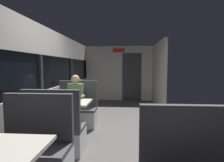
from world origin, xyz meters
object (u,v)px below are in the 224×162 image
object	(u,v)px
bench_near_window_facing_entry	(34,155)
bench_mid_window_facing_end	(55,134)
bench_mid_window_facing_entry	(77,113)
seated_passenger	(76,105)
dining_table_mid_window	(68,106)
coffee_cup_primary	(73,99)

from	to	relation	value
bench_near_window_facing_entry	bench_mid_window_facing_end	xyz separation A→B (m)	(0.00, 0.73, 0.00)
bench_mid_window_facing_entry	seated_passenger	distance (m)	0.22
dining_table_mid_window	bench_mid_window_facing_end	bearing A→B (deg)	-90.00
dining_table_mid_window	bench_mid_window_facing_entry	world-z (taller)	bench_mid_window_facing_entry
bench_mid_window_facing_entry	bench_mid_window_facing_end	bearing A→B (deg)	-90.00
coffee_cup_primary	bench_near_window_facing_entry	bearing A→B (deg)	-94.50
bench_mid_window_facing_end	bench_mid_window_facing_entry	bearing A→B (deg)	90.00
seated_passenger	coffee_cup_primary	xyz separation A→B (m)	(0.11, -0.61, 0.25)
seated_passenger	coffee_cup_primary	world-z (taller)	seated_passenger
dining_table_mid_window	bench_mid_window_facing_entry	distance (m)	0.77
bench_mid_window_facing_end	bench_mid_window_facing_entry	world-z (taller)	same
bench_mid_window_facing_entry	seated_passenger	bearing A→B (deg)	-90.00
bench_near_window_facing_entry	bench_mid_window_facing_entry	size ratio (longest dim) A/B	1.00
bench_near_window_facing_entry	bench_mid_window_facing_end	world-z (taller)	same
bench_mid_window_facing_entry	seated_passenger	size ratio (longest dim) A/B	0.87
bench_near_window_facing_entry	bench_mid_window_facing_end	size ratio (longest dim) A/B	1.00
bench_near_window_facing_entry	seated_passenger	bearing A→B (deg)	90.00
dining_table_mid_window	bench_mid_window_facing_end	xyz separation A→B (m)	(0.00, -0.70, -0.31)
bench_near_window_facing_entry	dining_table_mid_window	distance (m)	1.47
bench_mid_window_facing_entry	bench_near_window_facing_entry	bearing A→B (deg)	-90.00
bench_near_window_facing_entry	dining_table_mid_window	xyz separation A→B (m)	(0.00, 1.43, 0.31)
bench_mid_window_facing_end	coffee_cup_primary	size ratio (longest dim) A/B	12.22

